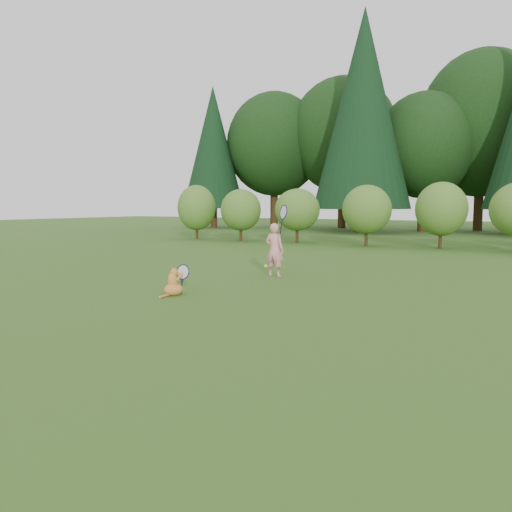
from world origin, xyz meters
The scene contains 6 objects.
ground centered at (0.00, 0.00, 0.00)m, with size 100.00×100.00×0.00m, color #2D4B15.
shrub_row centered at (0.00, 13.00, 1.40)m, with size 28.00×3.00×2.80m, color #477123, non-canonical shape.
woodland_backdrop centered at (0.00, 23.00, 7.50)m, with size 48.00×10.00×15.00m, color black, non-canonical shape.
child centered at (-0.37, 2.67, 0.69)m, with size 0.74×0.47×1.97m.
cat centered at (-0.84, -0.59, 0.28)m, with size 0.48×0.80×0.74m.
tennis_ball centered at (0.67, 0.39, 0.56)m, with size 0.07×0.07×0.07m.
Camera 1 is at (5.42, -8.05, 1.76)m, focal length 35.00 mm.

